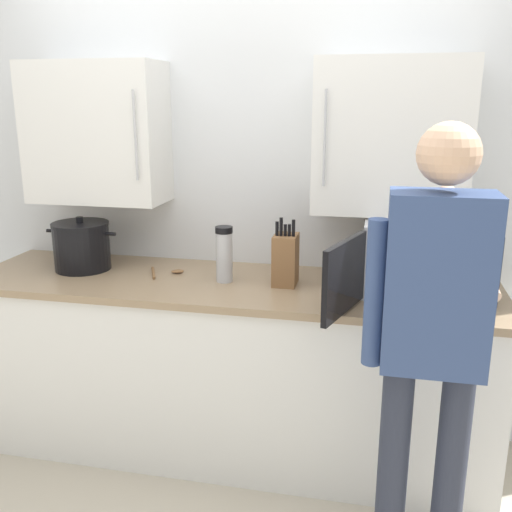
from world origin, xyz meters
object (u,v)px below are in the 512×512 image
(microwave_oven, at_px, (420,257))
(stock_pot, at_px, (82,246))
(wooden_spoon, at_px, (167,272))
(knife_block, at_px, (286,259))
(person_figure, at_px, (432,328))
(thermos_flask, at_px, (224,254))

(microwave_oven, distance_m, stock_pot, 1.69)
(wooden_spoon, bearing_deg, knife_block, -3.62)
(person_figure, bearing_deg, knife_block, 131.54)
(knife_block, relative_size, wooden_spoon, 1.70)
(microwave_oven, relative_size, stock_pot, 2.03)
(stock_pot, bearing_deg, person_figure, -23.28)
(wooden_spoon, bearing_deg, stock_pot, -178.76)
(microwave_oven, distance_m, thermos_flask, 0.91)
(thermos_flask, bearing_deg, wooden_spoon, 169.89)
(stock_pot, distance_m, person_figure, 1.84)
(person_figure, bearing_deg, stock_pot, 156.72)
(thermos_flask, bearing_deg, person_figure, -36.65)
(thermos_flask, bearing_deg, knife_block, 3.50)
(stock_pot, bearing_deg, knife_block, -1.55)
(stock_pot, relative_size, knife_block, 1.17)
(knife_block, distance_m, wooden_spoon, 0.63)
(stock_pot, distance_m, wooden_spoon, 0.47)
(stock_pot, distance_m, thermos_flask, 0.78)
(person_figure, bearing_deg, thermos_flask, 143.35)
(person_figure, bearing_deg, wooden_spoon, 149.14)
(microwave_oven, height_order, thermos_flask, microwave_oven)
(stock_pot, bearing_deg, wooden_spoon, 1.24)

